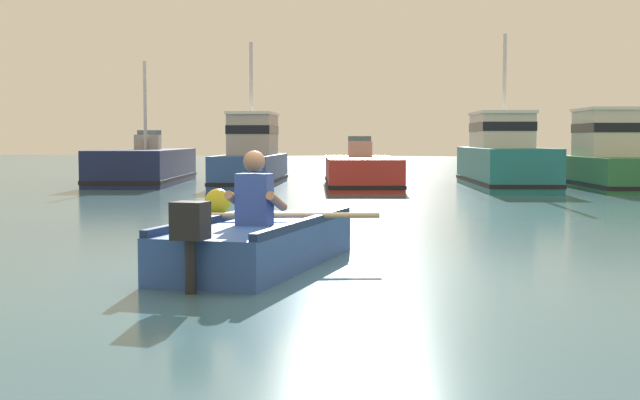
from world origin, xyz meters
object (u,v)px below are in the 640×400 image
Objects in this scene: moored_boat_red at (361,173)px; moored_boat_green at (616,159)px; moored_boat_blue at (252,158)px; moored_boat_teal at (503,158)px; rowboat_with_person at (262,241)px; moored_boat_navy at (145,167)px; mooring_buoy at (218,202)px.

moored_boat_green is (6.73, 0.28, 0.40)m from moored_boat_red.
moored_boat_teal is (7.08, -0.23, 0.02)m from moored_boat_blue.
rowboat_with_person is 0.53× the size of moored_boat_navy.
rowboat_with_person is 8.20× the size of mooring_buoy.
moored_boat_teal reaches higher than mooring_buoy.
moored_boat_red is 6.75m from moored_boat_green.
moored_boat_green is (5.92, 15.22, 0.53)m from rowboat_with_person.
moored_boat_navy reaches higher than rowboat_with_person.
moored_boat_red is at bearing -11.98° from moored_boat_blue.
moored_boat_navy is (-7.39, 15.89, 0.23)m from rowboat_with_person.
moored_boat_blue reaches higher than mooring_buoy.
moored_boat_red reaches higher than rowboat_with_person.
rowboat_with_person is at bearing -111.25° from moored_boat_green.
moored_boat_red is (6.58, -0.95, -0.10)m from moored_boat_navy.
moored_boat_teal is (10.41, -0.49, 0.31)m from moored_boat_navy.
moored_boat_green is at bearing 49.37° from mooring_buoy.
rowboat_with_person is 16.15m from moored_boat_blue.
moored_boat_navy is 6.65m from moored_boat_red.
moored_boat_green is 11.58× the size of mooring_buoy.
rowboat_with_person is at bearing -101.11° from moored_boat_teal.
moored_boat_navy is at bearing 171.79° from moored_boat_red.
mooring_buoy is (1.88, -9.84, -0.54)m from moored_boat_blue.
moored_boat_navy is 10.43m from moored_boat_teal.
moored_boat_green reaches higher than moored_boat_red.
moored_boat_blue reaches higher than moored_boat_red.
moored_boat_red is (-0.81, 14.94, 0.14)m from rowboat_with_person.
rowboat_with_person is 0.58× the size of moored_boat_teal.
mooring_buoy is at bearing 110.60° from rowboat_with_person.
rowboat_with_person is at bearing -75.44° from moored_boat_blue.
rowboat_with_person is at bearing -69.40° from mooring_buoy.
moored_boat_green reaches higher than mooring_buoy.
moored_boat_teal is 2.90m from moored_boat_green.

